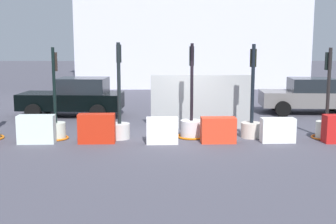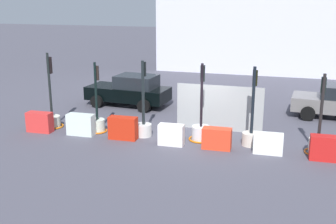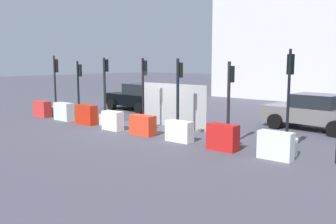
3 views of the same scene
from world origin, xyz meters
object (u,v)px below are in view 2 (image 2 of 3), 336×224
at_px(construction_barrier_1, 81,125).
at_px(car_black_sedan, 130,91).
at_px(construction_barrier_3, 171,135).
at_px(construction_barrier_4, 217,139).
at_px(traffic_light_3, 201,129).
at_px(traffic_light_4, 251,131).
at_px(traffic_light_1, 97,121).
at_px(traffic_light_2, 144,122).
at_px(construction_barrier_2, 123,128).
at_px(traffic_light_5, 318,140).
at_px(construction_barrier_5, 268,143).
at_px(traffic_light_0, 52,116).
at_px(construction_barrier_6, 325,148).
at_px(construction_barrier_0, 40,122).

bearing_deg(construction_barrier_1, car_black_sedan, 87.63).
height_order(construction_barrier_1, construction_barrier_3, construction_barrier_1).
xyz_separation_m(construction_barrier_1, construction_barrier_4, (5.62, -0.04, -0.04)).
xyz_separation_m(traffic_light_3, construction_barrier_1, (-4.84, -0.78, -0.01)).
bearing_deg(traffic_light_4, car_black_sedan, 147.01).
xyz_separation_m(traffic_light_1, traffic_light_2, (2.05, 0.02, 0.12)).
bearing_deg(construction_barrier_4, construction_barrier_1, 179.64).
height_order(traffic_light_2, construction_barrier_3, traffic_light_2).
bearing_deg(traffic_light_1, car_black_sedan, 93.25).
distance_m(traffic_light_2, construction_barrier_3, 1.57).
height_order(traffic_light_3, construction_barrier_2, traffic_light_3).
bearing_deg(traffic_light_5, construction_barrier_5, -161.99).
bearing_deg(traffic_light_1, construction_barrier_2, -22.84).
bearing_deg(construction_barrier_2, construction_barrier_4, -0.58).
height_order(traffic_light_0, construction_barrier_2, traffic_light_0).
distance_m(traffic_light_0, traffic_light_3, 6.57).
bearing_deg(construction_barrier_3, construction_barrier_4, 2.86).
height_order(traffic_light_0, traffic_light_3, traffic_light_0).
relative_size(construction_barrier_1, construction_barrier_5, 1.07).
relative_size(traffic_light_0, traffic_light_3, 1.06).
height_order(traffic_light_1, construction_barrier_6, traffic_light_1).
bearing_deg(traffic_light_1, construction_barrier_0, -163.06).
xyz_separation_m(construction_barrier_5, construction_barrier_6, (1.92, -0.07, 0.05)).
height_order(construction_barrier_2, construction_barrier_3, construction_barrier_2).
distance_m(construction_barrier_1, construction_barrier_5, 7.48).
distance_m(traffic_light_2, construction_barrier_0, 4.42).
bearing_deg(traffic_light_1, traffic_light_3, 2.44).
xyz_separation_m(traffic_light_1, construction_barrier_0, (-2.31, -0.70, -0.06)).
distance_m(construction_barrier_0, construction_barrier_6, 11.26).
distance_m(traffic_light_5, construction_barrier_4, 3.64).
relative_size(traffic_light_0, traffic_light_2, 1.05).
bearing_deg(car_black_sedan, construction_barrier_5, -34.55).
distance_m(traffic_light_0, construction_barrier_3, 5.65).
height_order(traffic_light_5, construction_barrier_2, traffic_light_5).
relative_size(traffic_light_3, traffic_light_4, 1.01).
relative_size(traffic_light_0, traffic_light_4, 1.06).
bearing_deg(traffic_light_5, traffic_light_0, 179.58).
bearing_deg(traffic_light_3, construction_barrier_5, -16.42).
bearing_deg(construction_barrier_4, construction_barrier_6, -0.59).
bearing_deg(construction_barrier_3, construction_barrier_5, 1.95).
bearing_deg(traffic_light_0, traffic_light_2, -0.44).
relative_size(traffic_light_5, construction_barrier_4, 2.70).
bearing_deg(construction_barrier_5, construction_barrier_4, -178.90).
bearing_deg(construction_barrier_4, construction_barrier_3, -177.14).
xyz_separation_m(construction_barrier_2, construction_barrier_5, (5.63, -0.00, -0.07)).
xyz_separation_m(construction_barrier_2, construction_barrier_3, (2.02, -0.13, -0.05)).
xyz_separation_m(traffic_light_2, construction_barrier_1, (-2.51, -0.61, -0.15)).
xyz_separation_m(traffic_light_1, construction_barrier_1, (-0.46, -0.59, -0.04)).
bearing_deg(construction_barrier_2, traffic_light_2, 42.85).
relative_size(traffic_light_2, traffic_light_4, 1.02).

